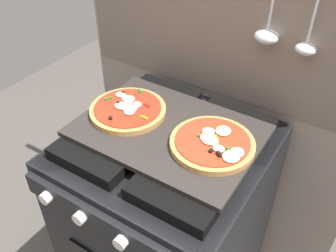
% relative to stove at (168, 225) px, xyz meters
% --- Properties ---
extents(kitchen_backsplash, '(1.10, 0.09, 1.55)m').
position_rel_stove_xyz_m(kitchen_backsplash, '(0.00, 0.34, 0.34)').
color(kitchen_backsplash, gray).
rests_on(kitchen_backsplash, ground_plane).
extents(stove, '(0.60, 0.64, 0.90)m').
position_rel_stove_xyz_m(stove, '(0.00, 0.00, 0.00)').
color(stove, black).
rests_on(stove, ground_plane).
extents(baking_tray, '(0.54, 0.38, 0.02)m').
position_rel_stove_xyz_m(baking_tray, '(0.00, 0.00, 0.46)').
color(baking_tray, '#2D2826').
rests_on(baking_tray, stove).
extents(pizza_left, '(0.24, 0.24, 0.03)m').
position_rel_stove_xyz_m(pizza_left, '(-0.15, 0.00, 0.48)').
color(pizza_left, '#C18947').
rests_on(pizza_left, baking_tray).
extents(pizza_right, '(0.24, 0.24, 0.03)m').
position_rel_stove_xyz_m(pizza_right, '(0.15, -0.00, 0.48)').
color(pizza_right, '#C18947').
rests_on(pizza_right, baking_tray).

